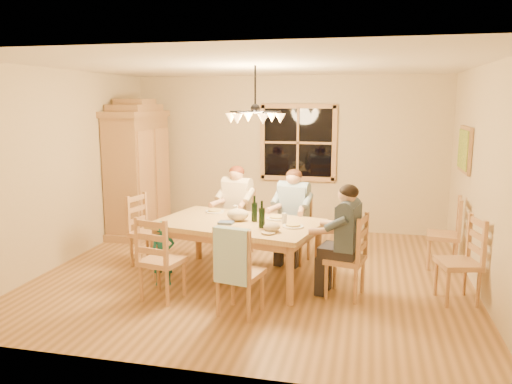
% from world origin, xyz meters
% --- Properties ---
extents(floor, '(5.50, 5.50, 0.00)m').
position_xyz_m(floor, '(0.00, 0.00, 0.00)').
color(floor, olive).
rests_on(floor, ground).
extents(ceiling, '(5.50, 5.00, 0.02)m').
position_xyz_m(ceiling, '(0.00, 0.00, 2.70)').
color(ceiling, white).
rests_on(ceiling, wall_back).
extents(wall_back, '(5.50, 0.02, 2.70)m').
position_xyz_m(wall_back, '(0.00, 2.50, 1.35)').
color(wall_back, '#C8B78D').
rests_on(wall_back, floor).
extents(wall_left, '(0.02, 5.00, 2.70)m').
position_xyz_m(wall_left, '(-2.75, 0.00, 1.35)').
color(wall_left, '#C8B78D').
rests_on(wall_left, floor).
extents(wall_right, '(0.02, 5.00, 2.70)m').
position_xyz_m(wall_right, '(2.75, 0.00, 1.35)').
color(wall_right, '#C8B78D').
rests_on(wall_right, floor).
extents(window, '(1.30, 0.06, 1.30)m').
position_xyz_m(window, '(0.20, 2.47, 1.55)').
color(window, black).
rests_on(window, wall_back).
extents(painting, '(0.06, 0.78, 0.64)m').
position_xyz_m(painting, '(2.71, 1.20, 1.60)').
color(painting, '#996D42').
rests_on(painting, wall_right).
extents(chandelier, '(0.77, 0.68, 0.71)m').
position_xyz_m(chandelier, '(-0.00, 0.00, 2.08)').
color(chandelier, black).
rests_on(chandelier, ceiling).
extents(armoire, '(0.66, 1.40, 2.30)m').
position_xyz_m(armoire, '(-2.42, 1.60, 1.06)').
color(armoire, '#996D42').
rests_on(armoire, floor).
extents(dining_table, '(2.22, 1.61, 0.76)m').
position_xyz_m(dining_table, '(-0.17, -0.25, 0.66)').
color(dining_table, '#AA8A4B').
rests_on(dining_table, floor).
extents(chair_far_left, '(0.52, 0.50, 0.99)m').
position_xyz_m(chair_far_left, '(-0.46, 0.78, 0.30)').
color(chair_far_left, '#B0794D').
rests_on(chair_far_left, floor).
extents(chair_far_right, '(0.52, 0.50, 0.99)m').
position_xyz_m(chair_far_right, '(0.41, 0.60, 0.30)').
color(chair_far_right, '#B0794D').
rests_on(chair_far_right, floor).
extents(chair_near_left, '(0.52, 0.50, 0.99)m').
position_xyz_m(chair_near_left, '(-0.85, -1.07, 0.30)').
color(chair_near_left, '#B0794D').
rests_on(chair_near_left, floor).
extents(chair_near_right, '(0.52, 0.50, 0.99)m').
position_xyz_m(chair_near_right, '(0.13, -1.28, 0.30)').
color(chair_near_right, '#B0794D').
rests_on(chair_near_right, floor).
extents(chair_end_left, '(0.50, 0.52, 0.99)m').
position_xyz_m(chair_end_left, '(-1.53, 0.04, 0.30)').
color(chair_end_left, '#B0794D').
rests_on(chair_end_left, floor).
extents(chair_end_right, '(0.50, 0.52, 0.99)m').
position_xyz_m(chair_end_right, '(1.20, -0.53, 0.30)').
color(chair_end_right, '#B0794D').
rests_on(chair_end_right, floor).
extents(adult_woman, '(0.46, 0.49, 0.87)m').
position_xyz_m(adult_woman, '(-0.46, 0.78, 0.84)').
color(adult_woman, beige).
rests_on(adult_woman, floor).
extents(adult_plaid_man, '(0.46, 0.49, 0.87)m').
position_xyz_m(adult_plaid_man, '(0.41, 0.60, 0.84)').
color(adult_plaid_man, '#305D84').
rests_on(adult_plaid_man, floor).
extents(adult_slate_man, '(0.49, 0.46, 0.87)m').
position_xyz_m(adult_slate_man, '(1.20, -0.53, 0.84)').
color(adult_slate_man, '#38475A').
rests_on(adult_slate_man, floor).
extents(towel, '(0.39, 0.18, 0.58)m').
position_xyz_m(towel, '(0.09, -1.47, 0.70)').
color(towel, '#9BC2D2').
rests_on(towel, chair_near_right).
extents(wine_bottle_a, '(0.08, 0.08, 0.33)m').
position_xyz_m(wine_bottle_a, '(0.03, -0.19, 0.93)').
color(wine_bottle_a, black).
rests_on(wine_bottle_a, dining_table).
extents(wine_bottle_b, '(0.08, 0.08, 0.33)m').
position_xyz_m(wine_bottle_b, '(0.19, -0.48, 0.93)').
color(wine_bottle_b, black).
rests_on(wine_bottle_b, dining_table).
extents(plate_woman, '(0.26, 0.26, 0.02)m').
position_xyz_m(plate_woman, '(-0.62, 0.20, 0.77)').
color(plate_woman, white).
rests_on(plate_woman, dining_table).
extents(plate_plaid, '(0.26, 0.26, 0.02)m').
position_xyz_m(plate_plaid, '(0.28, -0.02, 0.77)').
color(plate_plaid, white).
rests_on(plate_plaid, dining_table).
extents(plate_slate, '(0.26, 0.26, 0.02)m').
position_xyz_m(plate_slate, '(0.56, -0.37, 0.77)').
color(plate_slate, white).
rests_on(plate_slate, dining_table).
extents(wine_glass_a, '(0.06, 0.06, 0.14)m').
position_xyz_m(wine_glass_a, '(-0.28, 0.06, 0.83)').
color(wine_glass_a, silver).
rests_on(wine_glass_a, dining_table).
extents(wine_glass_b, '(0.06, 0.06, 0.14)m').
position_xyz_m(wine_glass_b, '(0.43, -0.25, 0.83)').
color(wine_glass_b, silver).
rests_on(wine_glass_b, dining_table).
extents(cap, '(0.20, 0.20, 0.11)m').
position_xyz_m(cap, '(0.35, -0.64, 0.82)').
color(cap, tan).
rests_on(cap, dining_table).
extents(napkin, '(0.20, 0.17, 0.03)m').
position_xyz_m(napkin, '(-0.28, -0.40, 0.78)').
color(napkin, '#45557E').
rests_on(napkin, dining_table).
extents(cloth_bundle, '(0.28, 0.22, 0.15)m').
position_xyz_m(cloth_bundle, '(-0.18, -0.19, 0.84)').
color(cloth_bundle, tan).
rests_on(cloth_bundle, dining_table).
extents(child, '(0.34, 0.27, 0.80)m').
position_xyz_m(child, '(-1.03, -0.65, 0.40)').
color(child, '#18666E').
rests_on(child, floor).
extents(chair_spare_front, '(0.51, 0.53, 0.99)m').
position_xyz_m(chair_spare_front, '(2.45, -0.41, 0.30)').
color(chair_spare_front, '#B0794D').
rests_on(chair_spare_front, floor).
extents(chair_spare_back, '(0.46, 0.48, 0.99)m').
position_xyz_m(chair_spare_back, '(2.45, 0.81, 0.30)').
color(chair_spare_back, '#B0794D').
rests_on(chair_spare_back, floor).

